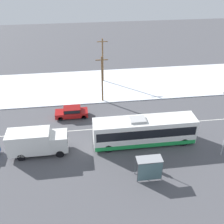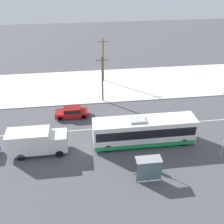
{
  "view_description": "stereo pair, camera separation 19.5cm",
  "coord_description": "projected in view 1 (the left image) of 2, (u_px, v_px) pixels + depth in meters",
  "views": [
    {
      "loc": [
        -5.73,
        -27.95,
        19.82
      ],
      "look_at": [
        -1.75,
        1.66,
        1.4
      ],
      "focal_mm": 42.0,
      "sensor_mm": 36.0,
      "label": 1
    },
    {
      "loc": [
        -5.54,
        -27.98,
        19.82
      ],
      "look_at": [
        -1.75,
        1.66,
        1.4
      ],
      "focal_mm": 42.0,
      "sensor_mm": 36.0,
      "label": 2
    }
  ],
  "objects": [
    {
      "name": "utility_pole_snowlot",
      "position": [
        103.0,
        60.0,
        44.67
      ],
      "size": [
        1.8,
        0.24,
        7.61
      ],
      "color": "brown",
      "rests_on": "ground_plane"
    },
    {
      "name": "snow_lot",
      "position": [
        113.0,
        84.0,
        45.56
      ],
      "size": [
        80.0,
        12.69,
        0.12
      ],
      "color": "silver",
      "rests_on": "ground_plane"
    },
    {
      "name": "city_bus",
      "position": [
        144.0,
        131.0,
        30.83
      ],
      "size": [
        12.04,
        2.57,
        3.54
      ],
      "color": "white",
      "rests_on": "ground_plane"
    },
    {
      "name": "utility_pole_roadside",
      "position": [
        102.0,
        79.0,
        38.6
      ],
      "size": [
        1.8,
        0.24,
        7.16
      ],
      "color": "brown",
      "rests_on": "ground_plane"
    },
    {
      "name": "ground_plane",
      "position": [
        127.0,
        127.0,
        34.63
      ],
      "size": [
        120.0,
        120.0,
        0.0
      ],
      "primitive_type": "plane",
      "color": "#4C4C51"
    },
    {
      "name": "sedan_car",
      "position": [
        72.0,
        112.0,
        36.25
      ],
      "size": [
        4.48,
        1.8,
        1.5
      ],
      "rotation": [
        0.0,
        0.0,
        3.14
      ],
      "color": "maroon",
      "rests_on": "ground_plane"
    },
    {
      "name": "lane_marking_center",
      "position": [
        127.0,
        127.0,
        34.63
      ],
      "size": [
        60.0,
        0.12,
        0.0
      ],
      "color": "silver",
      "rests_on": "ground_plane"
    },
    {
      "name": "bus_shelter",
      "position": [
        150.0,
        166.0,
        25.87
      ],
      "size": [
        2.56,
        1.2,
        2.4
      ],
      "color": "gray",
      "rests_on": "ground_plane"
    },
    {
      "name": "box_truck",
      "position": [
        37.0,
        142.0,
        29.24
      ],
      "size": [
        6.57,
        2.3,
        3.03
      ],
      "color": "silver",
      "rests_on": "ground_plane"
    },
    {
      "name": "pedestrian_at_stop",
      "position": [
        152.0,
        161.0,
        27.46
      ],
      "size": [
        0.6,
        0.27,
        1.67
      ],
      "color": "#23232D",
      "rests_on": "ground_plane"
    }
  ]
}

